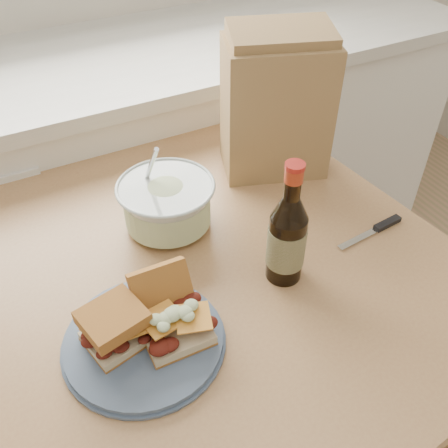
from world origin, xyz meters
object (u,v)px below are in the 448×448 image
dining_table (198,307)px  paper_bag (276,108)px  beer_bottle (287,237)px  coleslaw_bowl (167,206)px  plate (144,341)px

dining_table → paper_bag: bearing=30.8°
dining_table → beer_bottle: beer_bottle is taller
dining_table → beer_bottle: bearing=-38.5°
dining_table → paper_bag: (0.32, 0.23, 0.27)m
paper_bag → coleslaw_bowl: bearing=-144.7°
dining_table → plate: 0.23m
coleslaw_bowl → beer_bottle: bearing=-60.0°
plate → paper_bag: (0.47, 0.35, 0.15)m
coleslaw_bowl → beer_bottle: size_ratio=0.79×
coleslaw_bowl → paper_bag: (0.31, 0.09, 0.10)m
coleslaw_bowl → plate: bearing=-120.9°
plate → coleslaw_bowl: coleslaw_bowl is taller
plate → paper_bag: 0.60m
coleslaw_bowl → paper_bag: paper_bag is taller
beer_bottle → dining_table: bearing=128.0°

